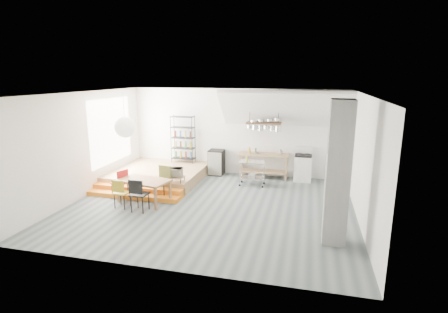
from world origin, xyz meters
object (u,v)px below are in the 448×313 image
(stove, at_px, (303,167))
(rolling_cart, at_px, (252,170))
(mini_fridge, at_px, (216,162))
(dining_table, at_px, (144,182))

(stove, bearing_deg, rolling_cart, -149.58)
(rolling_cart, xyz_separation_m, mini_fridge, (-1.53, 1.02, -0.07))
(mini_fridge, bearing_deg, rolling_cart, -33.69)
(mini_fridge, bearing_deg, stove, -0.79)
(stove, xyz_separation_m, mini_fridge, (-3.18, 0.04, -0.01))
(rolling_cart, height_order, mini_fridge, mini_fridge)
(stove, relative_size, rolling_cart, 1.37)
(stove, height_order, rolling_cart, stove)
(rolling_cart, relative_size, mini_fridge, 0.91)
(stove, bearing_deg, dining_table, -143.05)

